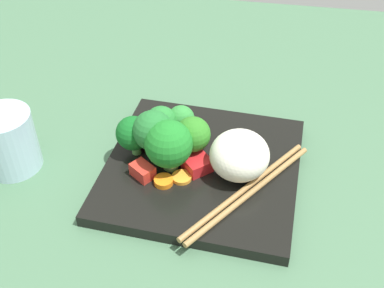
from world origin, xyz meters
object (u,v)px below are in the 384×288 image
object	(u,v)px
broccoli_floret_5	(169,144)
chopstick_pair	(248,191)
drinking_glass	(8,141)
square_plate	(202,168)
carrot_slice_1	(164,181)
rice_mound	(240,155)

from	to	relation	value
broccoli_floret_5	chopstick_pair	world-z (taller)	broccoli_floret_5
chopstick_pair	drinking_glass	distance (cm)	31.40
square_plate	carrot_slice_1	xyz separation A→B (cm)	(4.34, -4.16, 1.17)
square_plate	rice_mound	size ratio (longest dim) A/B	3.28
carrot_slice_1	drinking_glass	world-z (taller)	drinking_glass
rice_mound	chopstick_pair	bearing A→B (deg)	25.34
square_plate	chopstick_pair	distance (cm)	7.61
carrot_slice_1	chopstick_pair	world-z (taller)	same
rice_mound	chopstick_pair	distance (cm)	4.49
broccoli_floret_5	drinking_glass	distance (cm)	21.15
rice_mound	drinking_glass	distance (cm)	29.84
square_plate	broccoli_floret_5	bearing A→B (deg)	-66.68
rice_mound	carrot_slice_1	xyz separation A→B (cm)	(3.48, -8.90, -2.67)
rice_mound	broccoli_floret_5	size ratio (longest dim) A/B	1.02
rice_mound	drinking_glass	size ratio (longest dim) A/B	0.91
square_plate	broccoli_floret_5	distance (cm)	6.58
square_plate	drinking_glass	size ratio (longest dim) A/B	2.99
square_plate	broccoli_floret_5	world-z (taller)	broccoli_floret_5
broccoli_floret_5	square_plate	bearing A→B (deg)	113.32
square_plate	drinking_glass	distance (cm)	25.40
carrot_slice_1	rice_mound	bearing A→B (deg)	111.33
drinking_glass	carrot_slice_1	bearing A→B (deg)	86.15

